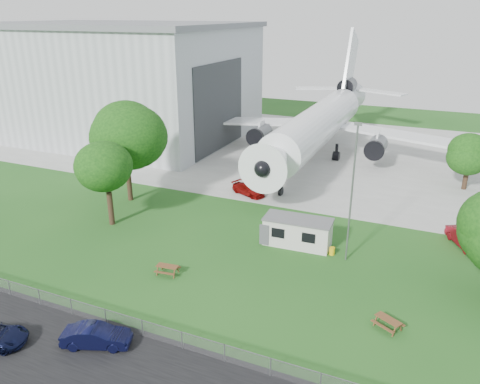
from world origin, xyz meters
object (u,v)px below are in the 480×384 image
at_px(site_cabin, 298,232).
at_px(car_centre_sedan, 96,336).
at_px(airliner, 321,121).
at_px(hangar, 117,79).
at_px(picnic_east, 387,328).
at_px(picnic_west, 168,274).

height_order(site_cabin, car_centre_sedan, site_cabin).
height_order(airliner, site_cabin, airliner).
height_order(hangar, picnic_east, hangar).
relative_size(airliner, picnic_east, 26.52).
height_order(hangar, car_centre_sedan, hangar).
xyz_separation_m(airliner, car_centre_sedan, (-2.17, -47.30, -4.55)).
xyz_separation_m(airliner, picnic_west, (-2.73, -37.88, -5.27)).
distance_m(hangar, picnic_east, 64.14).
height_order(picnic_west, car_centre_sedan, car_centre_sedan).
bearing_deg(car_centre_sedan, airliner, -23.67).
bearing_deg(hangar, site_cabin, -34.76).
xyz_separation_m(picnic_west, car_centre_sedan, (0.56, -9.42, 0.72)).
relative_size(hangar, airliner, 0.90).
relative_size(hangar, site_cabin, 6.31).
xyz_separation_m(picnic_east, car_centre_sedan, (-16.94, -9.35, 0.72)).
relative_size(airliner, car_centre_sedan, 10.91).
bearing_deg(site_cabin, picnic_west, -131.64).
distance_m(airliner, picnic_west, 38.35).
distance_m(airliner, car_centre_sedan, 47.57).
distance_m(hangar, airliner, 36.21).
relative_size(airliner, picnic_west, 26.52).
distance_m(site_cabin, picnic_west, 12.44).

